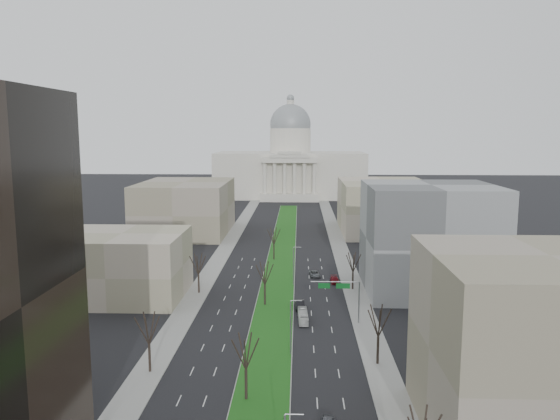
% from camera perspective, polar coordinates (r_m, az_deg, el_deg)
% --- Properties ---
extents(ground, '(600.00, 600.00, 0.00)m').
position_cam_1_polar(ground, '(152.75, 0.11, -5.25)').
color(ground, black).
rests_on(ground, ground).
extents(median, '(8.00, 222.03, 0.20)m').
position_cam_1_polar(median, '(151.74, 0.10, -5.30)').
color(median, '#999993').
rests_on(median, ground).
extents(sidewalk_left, '(5.00, 330.00, 0.15)m').
position_cam_1_polar(sidewalk_left, '(130.43, -8.04, -7.67)').
color(sidewalk_left, gray).
rests_on(sidewalk_left, ground).
extents(sidewalk_right, '(5.00, 330.00, 0.15)m').
position_cam_1_polar(sidewalk_right, '(129.09, 7.59, -7.83)').
color(sidewalk_right, gray).
rests_on(sidewalk_right, ground).
extents(capitol, '(80.00, 46.00, 55.00)m').
position_cam_1_polar(capitol, '(298.68, 1.08, 4.56)').
color(capitol, beige).
rests_on(capitol, ground).
extents(building_beige_left, '(26.00, 22.00, 14.00)m').
position_cam_1_polar(building_beige_left, '(123.02, -16.08, -5.56)').
color(building_beige_left, tan).
rests_on(building_beige_left, ground).
extents(building_tan_right, '(26.00, 24.00, 22.00)m').
position_cam_1_polar(building_tan_right, '(71.07, 25.82, -12.97)').
color(building_tan_right, gray).
rests_on(building_tan_right, ground).
extents(building_grey_right, '(28.00, 26.00, 24.00)m').
position_cam_1_polar(building_grey_right, '(126.13, 15.32, -2.87)').
color(building_grey_right, slate).
rests_on(building_grey_right, ground).
extents(building_far_left, '(30.00, 40.00, 18.00)m').
position_cam_1_polar(building_far_left, '(194.46, -9.85, 0.26)').
color(building_far_left, gray).
rests_on(building_far_left, ground).
extents(building_far_right, '(30.00, 40.00, 18.00)m').
position_cam_1_polar(building_far_right, '(197.56, 10.76, 0.36)').
color(building_far_right, tan).
rests_on(building_far_right, ground).
extents(tree_left_mid, '(5.40, 5.40, 9.72)m').
position_cam_1_polar(tree_left_mid, '(84.61, -13.58, -11.83)').
color(tree_left_mid, black).
rests_on(tree_left_mid, ground).
extents(tree_left_far, '(5.28, 5.28, 9.50)m').
position_cam_1_polar(tree_left_far, '(121.99, -8.54, -5.52)').
color(tree_left_far, black).
rests_on(tree_left_far, ground).
extents(tree_right_mid, '(5.52, 5.52, 9.94)m').
position_cam_1_polar(tree_right_mid, '(86.23, 10.27, -11.23)').
color(tree_right_mid, black).
rests_on(tree_right_mid, ground).
extents(tree_right_far, '(5.04, 5.04, 9.07)m').
position_cam_1_polar(tree_right_far, '(124.52, 7.65, -5.36)').
color(tree_right_far, black).
rests_on(tree_right_far, ground).
extents(tree_median_a, '(5.40, 5.40, 9.72)m').
position_cam_1_polar(tree_median_a, '(74.55, -3.60, -14.43)').
color(tree_median_a, black).
rests_on(tree_median_a, ground).
extents(tree_median_b, '(5.40, 5.40, 9.72)m').
position_cam_1_polar(tree_median_b, '(112.39, -1.60, -6.54)').
color(tree_median_b, black).
rests_on(tree_median_b, ground).
extents(tree_median_c, '(5.40, 5.40, 9.72)m').
position_cam_1_polar(tree_median_c, '(151.34, -0.64, -2.67)').
color(tree_median_c, black).
rests_on(tree_median_c, ground).
extents(streetlamp_median_b, '(1.90, 0.20, 9.16)m').
position_cam_1_polar(streetlamp_median_b, '(88.99, 1.15, -12.07)').
color(streetlamp_median_b, gray).
rests_on(streetlamp_median_b, ground).
extents(streetlamp_median_c, '(1.90, 0.20, 9.16)m').
position_cam_1_polar(streetlamp_median_c, '(127.25, 1.43, -5.79)').
color(streetlamp_median_c, gray).
rests_on(streetlamp_median_c, ground).
extents(mast_arm_signs, '(9.12, 0.24, 8.09)m').
position_cam_1_polar(mast_arm_signs, '(103.17, 6.76, -8.48)').
color(mast_arm_signs, gray).
rests_on(mast_arm_signs, ground).
extents(car_black, '(2.02, 5.22, 1.70)m').
position_cam_1_polar(car_black, '(112.08, 2.08, -9.87)').
color(car_black, black).
rests_on(car_black, ground).
extents(car_red, '(2.13, 4.84, 1.38)m').
position_cam_1_polar(car_red, '(131.02, 5.74, -7.28)').
color(car_red, maroon).
rests_on(car_red, ground).
extents(car_grey_far, '(2.95, 5.29, 1.40)m').
position_cam_1_polar(car_grey_far, '(135.95, 3.64, -6.67)').
color(car_grey_far, '#53585B').
rests_on(car_grey_far, ground).
extents(box_van, '(2.02, 7.40, 2.04)m').
position_cam_1_polar(box_van, '(105.14, 2.41, -11.02)').
color(box_van, white).
rests_on(box_van, ground).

